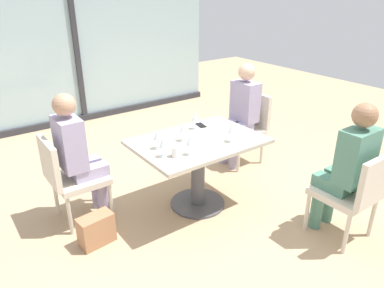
% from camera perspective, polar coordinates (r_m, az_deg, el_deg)
% --- Properties ---
extents(ground_plane, '(12.00, 12.00, 0.00)m').
position_cam_1_polar(ground_plane, '(3.85, 0.89, -9.37)').
color(ground_plane, tan).
extents(window_wall_backdrop, '(4.81, 0.10, 2.70)m').
position_cam_1_polar(window_wall_backdrop, '(6.15, -17.77, 14.35)').
color(window_wall_backdrop, '#9CB7BC').
rests_on(window_wall_backdrop, ground_plane).
extents(dining_table_main, '(1.22, 0.85, 0.73)m').
position_cam_1_polar(dining_table_main, '(3.59, 0.94, -2.16)').
color(dining_table_main, '#BCB29E').
rests_on(dining_table_main, ground_plane).
extents(chair_far_left, '(0.50, 0.46, 0.87)m').
position_cam_1_polar(chair_far_left, '(3.55, -18.73, -4.55)').
color(chair_far_left, beige).
rests_on(chair_far_left, ground_plane).
extents(chair_far_right, '(0.50, 0.46, 0.87)m').
position_cam_1_polar(chair_far_right, '(4.62, 8.53, 3.14)').
color(chair_far_right, beige).
rests_on(chair_far_right, ground_plane).
extents(chair_front_right, '(0.46, 0.50, 0.87)m').
position_cam_1_polar(chair_front_right, '(3.42, 24.22, -6.67)').
color(chair_front_right, beige).
rests_on(chair_front_right, ground_plane).
extents(person_far_left, '(0.39, 0.34, 1.26)m').
position_cam_1_polar(person_far_left, '(3.49, -17.48, -1.15)').
color(person_far_left, '#9E93B7').
rests_on(person_far_left, ground_plane).
extents(person_far_right, '(0.39, 0.34, 1.26)m').
position_cam_1_polar(person_far_right, '(4.48, 7.68, 5.28)').
color(person_far_right, '#9E93B7').
rests_on(person_far_right, ground_plane).
extents(person_front_right, '(0.34, 0.39, 1.26)m').
position_cam_1_polar(person_front_right, '(3.37, 23.23, -2.98)').
color(person_front_right, '#4C7F6B').
rests_on(person_front_right, ground_plane).
extents(wine_glass_0, '(0.07, 0.07, 0.18)m').
position_cam_1_polar(wine_glass_0, '(3.29, -5.45, 1.39)').
color(wine_glass_0, silver).
rests_on(wine_glass_0, dining_table_main).
extents(wine_glass_1, '(0.07, 0.07, 0.18)m').
position_cam_1_polar(wine_glass_1, '(3.73, 0.54, 4.30)').
color(wine_glass_1, silver).
rests_on(wine_glass_1, dining_table_main).
extents(wine_glass_2, '(0.07, 0.07, 0.18)m').
position_cam_1_polar(wine_glass_2, '(3.44, -1.39, 2.55)').
color(wine_glass_2, silver).
rests_on(wine_glass_2, dining_table_main).
extents(wine_glass_3, '(0.07, 0.07, 0.18)m').
position_cam_1_polar(wine_glass_3, '(3.44, 6.25, 2.39)').
color(wine_glass_3, silver).
rests_on(wine_glass_3, dining_table_main).
extents(wine_glass_4, '(0.07, 0.07, 0.18)m').
position_cam_1_polar(wine_glass_4, '(3.12, -4.56, 0.20)').
color(wine_glass_4, silver).
rests_on(wine_glass_4, dining_table_main).
extents(wine_glass_5, '(0.07, 0.07, 0.18)m').
position_cam_1_polar(wine_glass_5, '(3.15, -0.31, 0.48)').
color(wine_glass_5, silver).
rests_on(wine_glass_5, dining_table_main).
extents(coffee_cup, '(0.08, 0.08, 0.09)m').
position_cam_1_polar(coffee_cup, '(3.16, -2.59, -1.21)').
color(coffee_cup, white).
rests_on(coffee_cup, dining_table_main).
extents(cell_phone_on_table, '(0.09, 0.15, 0.01)m').
position_cam_1_polar(cell_phone_on_table, '(3.86, 1.40, 2.96)').
color(cell_phone_on_table, black).
rests_on(cell_phone_on_table, dining_table_main).
extents(handbag_0, '(0.32, 0.19, 0.28)m').
position_cam_1_polar(handbag_0, '(3.37, -14.76, -12.86)').
color(handbag_0, '#A3704C').
rests_on(handbag_0, ground_plane).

